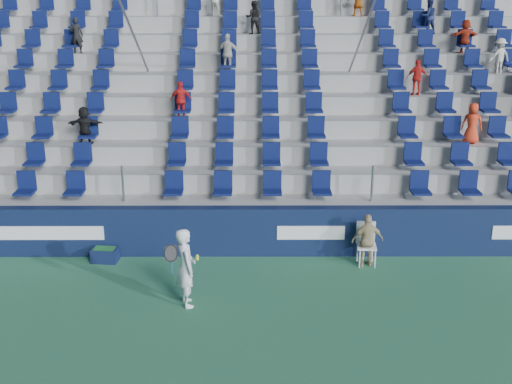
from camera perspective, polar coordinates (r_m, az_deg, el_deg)
ground at (r=12.75m, az=-0.88°, el=-11.26°), size 70.00×70.00×0.00m
sponsor_wall at (r=15.33m, az=-0.74°, el=-3.50°), size 24.00×0.32×1.20m
grandstand at (r=19.78m, az=-0.63°, el=6.12°), size 24.00×8.17×6.63m
tennis_player at (r=13.00m, az=-6.26°, el=-6.67°), size 0.69×0.69×1.65m
line_judge_chair at (r=15.11m, az=9.76°, el=-4.24°), size 0.47×0.48×1.00m
line_judge at (r=14.95m, az=9.87°, el=-4.25°), size 0.77×0.39×1.26m
ball_bin at (r=15.53m, az=-13.27°, el=-5.40°), size 0.63×0.45×0.34m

